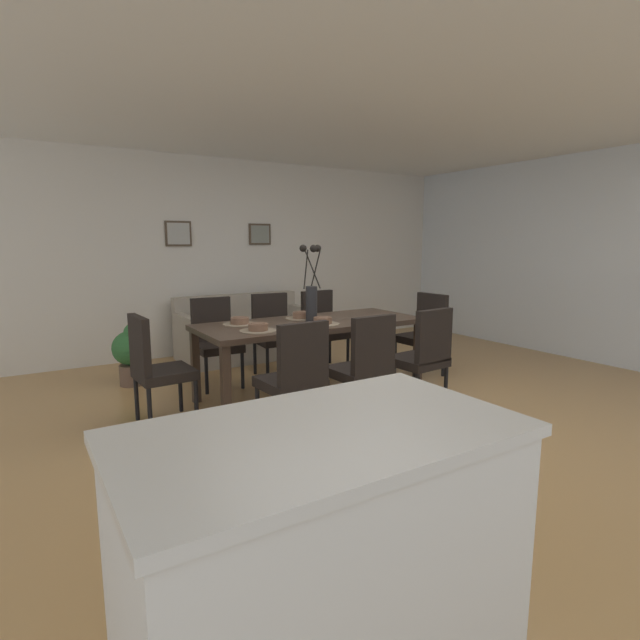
% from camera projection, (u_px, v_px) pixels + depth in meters
% --- Properties ---
extents(ground_plane, '(9.00, 9.00, 0.00)m').
position_uv_depth(ground_plane, '(370.00, 418.00, 4.24)').
color(ground_plane, tan).
extents(back_wall_panel, '(9.00, 0.10, 2.60)m').
position_uv_depth(back_wall_panel, '(226.00, 256.00, 6.75)').
color(back_wall_panel, silver).
rests_on(back_wall_panel, ground).
extents(side_window_wall, '(0.10, 6.30, 2.60)m').
position_uv_depth(side_window_wall, '(579.00, 258.00, 6.28)').
color(side_window_wall, white).
rests_on(side_window_wall, ground).
extents(ceiling_panel, '(9.00, 7.20, 0.08)m').
position_uv_depth(ceiling_panel, '(346.00, 106.00, 4.15)').
color(ceiling_panel, white).
extents(dining_table, '(2.20, 0.89, 0.74)m').
position_uv_depth(dining_table, '(312.00, 328.00, 4.77)').
color(dining_table, '#3D2D23').
rests_on(dining_table, ground).
extents(dining_chair_near_left, '(0.46, 0.46, 0.92)m').
position_uv_depth(dining_chair_near_left, '(296.00, 374.00, 3.73)').
color(dining_chair_near_left, black).
rests_on(dining_chair_near_left, ground).
extents(dining_chair_near_right, '(0.45, 0.45, 0.92)m').
position_uv_depth(dining_chair_near_right, '(215.00, 337.00, 5.14)').
color(dining_chair_near_right, black).
rests_on(dining_chair_near_right, ground).
extents(dining_chair_far_left, '(0.46, 0.46, 0.92)m').
position_uv_depth(dining_chair_far_left, '(364.00, 363.00, 4.05)').
color(dining_chair_far_left, black).
rests_on(dining_chair_far_left, ground).
extents(dining_chair_far_right, '(0.47, 0.47, 0.92)m').
position_uv_depth(dining_chair_far_right, '(274.00, 330.00, 5.55)').
color(dining_chair_far_right, black).
rests_on(dining_chair_far_right, ground).
extents(dining_chair_mid_left, '(0.47, 0.47, 0.92)m').
position_uv_depth(dining_chair_mid_left, '(424.00, 353.00, 4.43)').
color(dining_chair_mid_left, black).
rests_on(dining_chair_mid_left, ground).
extents(dining_chair_mid_right, '(0.45, 0.45, 0.92)m').
position_uv_depth(dining_chair_mid_right, '(322.00, 326.00, 5.86)').
color(dining_chair_mid_right, black).
rests_on(dining_chair_mid_right, ground).
extents(dining_chair_head_west, '(0.46, 0.46, 0.92)m').
position_uv_depth(dining_chair_head_west, '(155.00, 364.00, 4.02)').
color(dining_chair_head_west, black).
rests_on(dining_chair_head_west, ground).
extents(dining_chair_head_east, '(0.47, 0.47, 0.92)m').
position_uv_depth(dining_chair_head_east, '(425.00, 330.00, 5.56)').
color(dining_chair_head_east, black).
rests_on(dining_chair_head_east, ground).
extents(centerpiece_vase, '(0.21, 0.23, 0.73)m').
position_uv_depth(centerpiece_vase, '(311.00, 292.00, 4.72)').
color(centerpiece_vase, '#232326').
rests_on(centerpiece_vase, dining_table).
extents(placemat_near_left, '(0.32, 0.32, 0.01)m').
position_uv_depth(placemat_near_left, '(258.00, 331.00, 4.25)').
color(placemat_near_left, '#7F705B').
rests_on(placemat_near_left, dining_table).
extents(bowl_near_left, '(0.17, 0.17, 0.07)m').
position_uv_depth(bowl_near_left, '(258.00, 326.00, 4.24)').
color(bowl_near_left, brown).
rests_on(bowl_near_left, dining_table).
extents(placemat_near_right, '(0.32, 0.32, 0.01)m').
position_uv_depth(placemat_near_right, '(240.00, 324.00, 4.58)').
color(placemat_near_right, '#7F705B').
rests_on(placemat_near_right, dining_table).
extents(bowl_near_right, '(0.17, 0.17, 0.07)m').
position_uv_depth(bowl_near_right, '(240.00, 320.00, 4.58)').
color(bowl_near_right, brown).
rests_on(bowl_near_right, dining_table).
extents(placemat_far_left, '(0.32, 0.32, 0.01)m').
position_uv_depth(placemat_far_left, '(323.00, 324.00, 4.59)').
color(placemat_far_left, '#7F705B').
rests_on(placemat_far_left, dining_table).
extents(bowl_far_left, '(0.17, 0.17, 0.07)m').
position_uv_depth(bowl_far_left, '(323.00, 320.00, 4.59)').
color(bowl_far_left, brown).
rests_on(bowl_far_left, dining_table).
extents(placemat_far_right, '(0.32, 0.32, 0.01)m').
position_uv_depth(placemat_far_right, '(301.00, 318.00, 4.93)').
color(placemat_far_right, '#7F705B').
rests_on(placemat_far_right, dining_table).
extents(bowl_far_right, '(0.17, 0.17, 0.07)m').
position_uv_depth(bowl_far_right, '(301.00, 315.00, 4.92)').
color(bowl_far_right, brown).
rests_on(bowl_far_right, dining_table).
extents(sofa, '(1.72, 0.84, 0.80)m').
position_uv_depth(sofa, '(246.00, 335.00, 6.46)').
color(sofa, '#A89E8E').
rests_on(sofa, ground).
extents(kitchen_island, '(1.30, 0.74, 0.92)m').
position_uv_depth(kitchen_island, '(322.00, 558.00, 1.64)').
color(kitchen_island, silver).
rests_on(kitchen_island, ground).
extents(framed_picture_left, '(0.34, 0.03, 0.32)m').
position_uv_depth(framed_picture_left, '(178.00, 234.00, 6.30)').
color(framed_picture_left, '#473828').
extents(framed_picture_center, '(0.33, 0.03, 0.29)m').
position_uv_depth(framed_picture_center, '(260.00, 234.00, 6.90)').
color(framed_picture_center, '#473828').
extents(potted_plant, '(0.36, 0.36, 0.67)m').
position_uv_depth(potted_plant, '(131.00, 351.00, 5.15)').
color(potted_plant, brown).
rests_on(potted_plant, ground).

